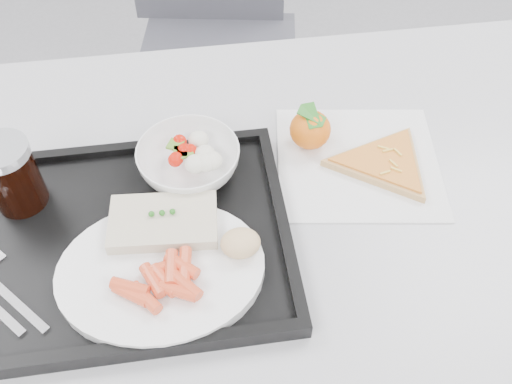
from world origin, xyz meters
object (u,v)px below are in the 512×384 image
Objects in this scene: tray at (126,240)px; chair at (213,17)px; table at (241,235)px; salad_bowl at (189,161)px; cola_glass at (11,174)px; tangerine at (310,129)px; pizza_slice at (385,163)px; dinner_plate at (161,271)px.

chair is at bearing 77.63° from tray.
table is 0.14m from salad_bowl.
salad_bowl is 0.25m from cola_glass.
tangerine is (0.44, 0.06, -0.04)m from cola_glass.
chair is at bearing 88.22° from table.
chair is (0.03, 0.82, -0.15)m from table.
tray is 1.98× the size of pizza_slice.
chair reaches higher than cola_glass.
tray is 5.46× the size of tangerine.
cola_glass is at bearing -113.42° from chair.
table is 0.18m from tray.
pizza_slice is (0.11, -0.06, -0.02)m from tangerine.
dinner_plate is at bearing -137.36° from table.
tray is (-0.19, -0.86, 0.22)m from chair.
salad_bowl is (0.05, 0.18, 0.01)m from dinner_plate.
chair reaches higher than tray.
tangerine reaches higher than table.
dinner_plate is at bearing -98.69° from chair.
table is 1.29× the size of chair.
cola_glass reaches higher than table.
pizza_slice is (0.54, 0.00, -0.06)m from cola_glass.
tray is 0.08m from dinner_plate.
pizza_slice is (0.39, 0.09, 0.00)m from tray.
tray is at bearing -152.17° from tangerine.
chair reaches higher than pizza_slice.
tangerine is at bearing 42.19° from dinner_plate.
tangerine is (0.24, 0.22, 0.01)m from dinner_plate.
salad_bowl is (0.10, 0.11, 0.03)m from tray.
tray is 4.17× the size of cola_glass.
dinner_plate is 0.38m from pizza_slice.
pizza_slice is at bearing 11.70° from table.
tangerine is at bearing 148.94° from pizza_slice.
salad_bowl is at bearing 74.41° from dinner_plate.
chair is 11.28× the size of tangerine.
chair is 6.11× the size of salad_bowl.
salad_bowl reaches higher than tray.
cola_glass is 0.54m from pizza_slice.
dinner_plate is 1.78× the size of salad_bowl.
dinner_plate is 0.18m from salad_bowl.
dinner_plate is 0.25m from cola_glass.
chair is 3.44× the size of dinner_plate.
chair is at bearing 81.31° from dinner_plate.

